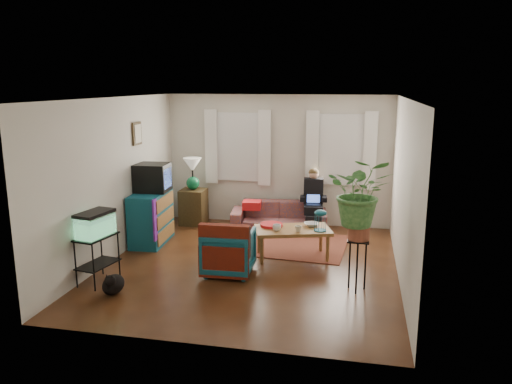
% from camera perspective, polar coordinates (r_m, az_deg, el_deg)
% --- Properties ---
extents(floor, '(4.50, 5.00, 0.01)m').
position_cam_1_polar(floor, '(7.97, -0.60, -8.36)').
color(floor, '#4F2B14').
rests_on(floor, ground).
extents(ceiling, '(4.50, 5.00, 0.01)m').
position_cam_1_polar(ceiling, '(7.45, -0.64, 10.68)').
color(ceiling, white).
rests_on(ceiling, wall_back).
extents(wall_back, '(4.50, 0.01, 2.60)m').
position_cam_1_polar(wall_back, '(10.02, 2.47, 3.65)').
color(wall_back, silver).
rests_on(wall_back, floor).
extents(wall_front, '(4.50, 0.01, 2.60)m').
position_cam_1_polar(wall_front, '(5.26, -6.51, -4.53)').
color(wall_front, silver).
rests_on(wall_front, floor).
extents(wall_left, '(0.01, 5.00, 2.60)m').
position_cam_1_polar(wall_left, '(8.37, -15.83, 1.44)').
color(wall_left, silver).
rests_on(wall_left, floor).
extents(wall_right, '(0.01, 5.00, 2.60)m').
position_cam_1_polar(wall_right, '(7.46, 16.51, 0.09)').
color(wall_right, silver).
rests_on(wall_right, floor).
extents(window_left, '(1.08, 0.04, 1.38)m').
position_cam_1_polar(window_left, '(10.13, -2.03, 5.17)').
color(window_left, white).
rests_on(window_left, wall_back).
extents(window_right, '(1.08, 0.04, 1.38)m').
position_cam_1_polar(window_right, '(9.84, 9.68, 4.79)').
color(window_right, white).
rests_on(window_right, wall_back).
extents(curtains_left, '(1.36, 0.06, 1.50)m').
position_cam_1_polar(curtains_left, '(10.05, -2.14, 5.12)').
color(curtains_left, white).
rests_on(curtains_left, wall_back).
extents(curtains_right, '(1.36, 0.06, 1.50)m').
position_cam_1_polar(curtains_right, '(9.76, 9.66, 4.73)').
color(curtains_right, white).
rests_on(curtains_right, wall_back).
extents(picture_frame, '(0.04, 0.32, 0.40)m').
position_cam_1_polar(picture_frame, '(9.02, -13.39, 6.51)').
color(picture_frame, '#3D2616').
rests_on(picture_frame, wall_left).
extents(area_rug, '(2.12, 1.75, 0.01)m').
position_cam_1_polar(area_rug, '(8.94, 3.74, -5.98)').
color(area_rug, brown).
rests_on(area_rug, floor).
extents(sofa, '(1.91, 0.94, 0.72)m').
position_cam_1_polar(sofa, '(9.76, 2.63, -2.23)').
color(sofa, brown).
rests_on(sofa, floor).
extents(seated_person, '(0.52, 0.62, 1.10)m').
position_cam_1_polar(seated_person, '(9.71, 6.56, -1.23)').
color(seated_person, black).
rests_on(seated_person, sofa).
extents(side_table, '(0.49, 0.49, 0.71)m').
position_cam_1_polar(side_table, '(10.21, -7.15, -1.68)').
color(side_table, '#3A2315').
rests_on(side_table, floor).
extents(table_lamp, '(0.37, 0.37, 0.65)m').
position_cam_1_polar(table_lamp, '(10.07, -7.25, 1.99)').
color(table_lamp, white).
rests_on(table_lamp, side_table).
extents(dresser, '(0.58, 1.06, 0.93)m').
position_cam_1_polar(dresser, '(9.11, -11.89, -2.89)').
color(dresser, '#12536E').
rests_on(dresser, floor).
extents(crt_tv, '(0.60, 0.55, 0.50)m').
position_cam_1_polar(crt_tv, '(9.04, -11.75, 1.63)').
color(crt_tv, black).
rests_on(crt_tv, dresser).
extents(aquarium_stand, '(0.46, 0.68, 0.70)m').
position_cam_1_polar(aquarium_stand, '(7.55, -17.64, -7.35)').
color(aquarium_stand, black).
rests_on(aquarium_stand, floor).
extents(aquarium, '(0.41, 0.62, 0.37)m').
position_cam_1_polar(aquarium, '(7.39, -17.91, -3.46)').
color(aquarium, '#7FD899').
rests_on(aquarium, aquarium_stand).
extents(black_cat, '(0.36, 0.46, 0.34)m').
position_cam_1_polar(black_cat, '(7.14, -16.00, -9.91)').
color(black_cat, black).
rests_on(black_cat, floor).
extents(armchair, '(0.75, 0.70, 0.74)m').
position_cam_1_polar(armchair, '(7.56, -3.13, -6.56)').
color(armchair, '#12556E').
rests_on(armchair, floor).
extents(serape_throw, '(0.75, 0.20, 0.61)m').
position_cam_1_polar(serape_throw, '(7.24, -3.65, -6.13)').
color(serape_throw, '#9E0A0A').
rests_on(serape_throw, armchair).
extents(coffee_table, '(1.35, 0.98, 0.50)m').
position_cam_1_polar(coffee_table, '(8.23, 4.19, -5.85)').
color(coffee_table, brown).
rests_on(coffee_table, floor).
extents(cup_a, '(0.17, 0.17, 0.11)m').
position_cam_1_polar(cup_a, '(8.00, 2.40, -4.09)').
color(cup_a, white).
rests_on(cup_a, coffee_table).
extents(cup_b, '(0.14, 0.14, 0.10)m').
position_cam_1_polar(cup_b, '(7.97, 4.84, -4.22)').
color(cup_b, beige).
rests_on(cup_b, coffee_table).
extents(bowl, '(0.30, 0.30, 0.06)m').
position_cam_1_polar(bowl, '(8.31, 6.35, -3.70)').
color(bowl, white).
rests_on(bowl, coffee_table).
extents(snack_tray, '(0.47, 0.47, 0.04)m').
position_cam_1_polar(snack_tray, '(8.26, 1.78, -3.78)').
color(snack_tray, '#B21414').
rests_on(snack_tray, coffee_table).
extents(birdcage, '(0.25, 0.25, 0.35)m').
position_cam_1_polar(birdcage, '(8.03, 7.37, -3.22)').
color(birdcage, '#115B6B').
rests_on(birdcage, coffee_table).
extents(plant_stand, '(0.32, 0.32, 0.74)m').
position_cam_1_polar(plant_stand, '(7.07, 11.49, -8.18)').
color(plant_stand, black).
rests_on(plant_stand, floor).
extents(potted_plant, '(0.87, 0.76, 0.94)m').
position_cam_1_polar(potted_plant, '(6.81, 11.81, -1.22)').
color(potted_plant, '#599947').
rests_on(potted_plant, plant_stand).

